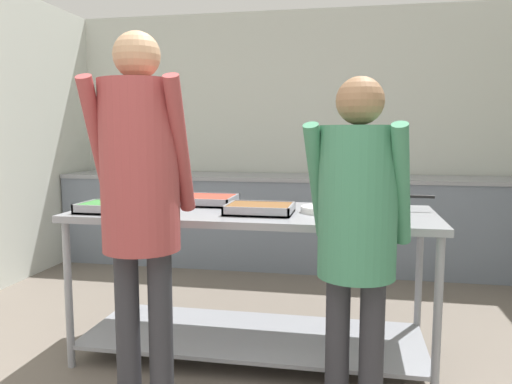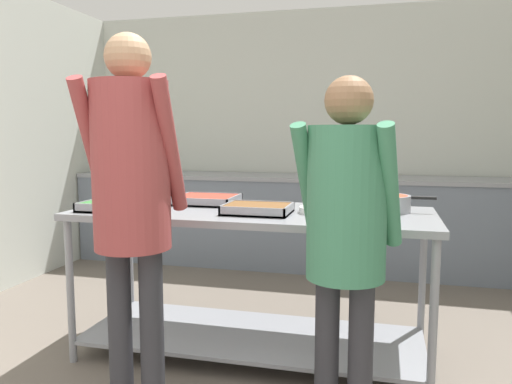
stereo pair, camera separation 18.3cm
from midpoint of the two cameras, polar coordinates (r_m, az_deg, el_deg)
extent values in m
cube|color=silver|center=(5.41, 3.92, 6.29)|extent=(4.99, 0.06, 2.65)
cube|color=slate|center=(5.13, 3.34, -3.57)|extent=(4.83, 0.62, 0.90)
cube|color=gray|center=(5.06, 3.38, 1.66)|extent=(4.83, 0.65, 0.04)
cube|color=black|center=(5.02, 10.48, 1.61)|extent=(0.49, 0.38, 0.02)
cube|color=gray|center=(3.00, -2.12, -2.51)|extent=(2.14, 0.82, 0.04)
cube|color=gray|center=(3.21, -2.05, -16.13)|extent=(2.06, 0.74, 0.02)
cylinder|color=gray|center=(3.17, -22.23, -10.90)|extent=(0.04, 0.04, 0.87)
cylinder|color=gray|center=(2.71, 18.17, -13.76)|extent=(0.04, 0.04, 0.87)
cylinder|color=gray|center=(3.77, -16.21, -7.87)|extent=(0.04, 0.04, 0.87)
cylinder|color=gray|center=(3.39, 16.63, -9.53)|extent=(0.04, 0.04, 0.87)
cube|color=gray|center=(3.08, -17.45, -2.06)|extent=(0.40, 0.28, 0.01)
cube|color=#387A38|center=(3.08, -17.47, -1.59)|extent=(0.38, 0.25, 0.04)
cube|color=gray|center=(2.97, -18.68, -2.03)|extent=(0.40, 0.01, 0.05)
cube|color=gray|center=(3.20, -16.34, -1.33)|extent=(0.40, 0.01, 0.05)
cube|color=gray|center=(3.18, -20.55, -1.54)|extent=(0.01, 0.28, 0.05)
cube|color=gray|center=(2.99, -14.19, -1.79)|extent=(0.01, 0.28, 0.05)
cube|color=gray|center=(3.29, -7.43, -1.27)|extent=(0.39, 0.34, 0.01)
cube|color=#B23D2D|center=(3.28, -7.44, -0.84)|extent=(0.37, 0.32, 0.04)
cube|color=gray|center=(3.13, -8.38, -1.29)|extent=(0.39, 0.01, 0.05)
cube|color=gray|center=(3.44, -6.58, -0.55)|extent=(0.39, 0.01, 0.05)
cube|color=gray|center=(3.35, -10.51, -0.81)|extent=(0.01, 0.34, 0.05)
cube|color=gray|center=(3.23, -4.26, -0.99)|extent=(0.01, 0.34, 0.05)
cube|color=gray|center=(2.89, -1.39, -2.34)|extent=(0.38, 0.30, 0.01)
cube|color=brown|center=(2.88, -1.39, -1.84)|extent=(0.36, 0.27, 0.04)
cube|color=gray|center=(2.75, -2.02, -2.36)|extent=(0.38, 0.01, 0.05)
cube|color=gray|center=(3.02, -0.82, -1.52)|extent=(0.38, 0.01, 0.05)
cube|color=gray|center=(2.93, -4.93, -1.81)|extent=(0.01, 0.30, 0.05)
cube|color=gray|center=(2.85, 2.24, -2.02)|extent=(0.01, 0.30, 0.05)
cylinder|color=white|center=(2.93, 5.75, -2.23)|extent=(0.25, 0.25, 0.01)
cylinder|color=white|center=(2.93, 5.76, -2.00)|extent=(0.25, 0.25, 0.01)
cylinder|color=white|center=(2.93, 5.76, -1.76)|extent=(0.25, 0.25, 0.01)
cylinder|color=gray|center=(3.06, 12.93, -1.16)|extent=(0.28, 0.28, 0.10)
cylinder|color=#B7472D|center=(3.06, 12.95, -0.36)|extent=(0.25, 0.25, 0.01)
cylinder|color=black|center=(3.07, 16.86, -0.52)|extent=(0.14, 0.02, 0.02)
cylinder|color=#2D2D33|center=(2.54, -16.50, -15.51)|extent=(0.11, 0.11, 0.83)
cylinder|color=#2D2D33|center=(2.49, -12.97, -15.88)|extent=(0.11, 0.11, 0.83)
cylinder|color=#993D3D|center=(2.40, -19.61, 4.95)|extent=(0.10, 0.35, 0.62)
cylinder|color=#993D3D|center=(2.27, -10.98, 5.14)|extent=(0.10, 0.35, 0.62)
cylinder|color=#993D3D|center=(2.33, -15.35, 2.84)|extent=(0.35, 0.35, 0.77)
sphere|color=tan|center=(2.35, -15.73, 14.82)|extent=(0.21, 0.21, 0.21)
cylinder|color=#2D2D33|center=(2.44, 7.05, -17.57)|extent=(0.11, 0.11, 0.73)
cylinder|color=#2D2D33|center=(2.41, 10.82, -18.01)|extent=(0.11, 0.11, 0.73)
cylinder|color=#3D7F5B|center=(2.27, 4.76, 1.07)|extent=(0.13, 0.31, 0.55)
cylinder|color=#3D7F5B|center=(2.18, 13.99, 0.66)|extent=(0.13, 0.31, 0.55)
cylinder|color=#3D7F5B|center=(2.23, 9.25, -1.15)|extent=(0.35, 0.35, 0.67)
sphere|color=#8C6647|center=(2.21, 9.47, 10.26)|extent=(0.21, 0.21, 0.21)
cylinder|color=#23602D|center=(5.71, -16.85, 2.96)|extent=(0.08, 0.08, 0.16)
cone|color=#23602D|center=(5.70, -16.89, 4.06)|extent=(0.07, 0.07, 0.06)
cylinder|color=black|center=(5.70, -16.90, 4.45)|extent=(0.03, 0.03, 0.02)
camera|label=1|loc=(0.09, -91.71, -0.20)|focal=35.00mm
camera|label=2|loc=(0.09, 88.29, 0.20)|focal=35.00mm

